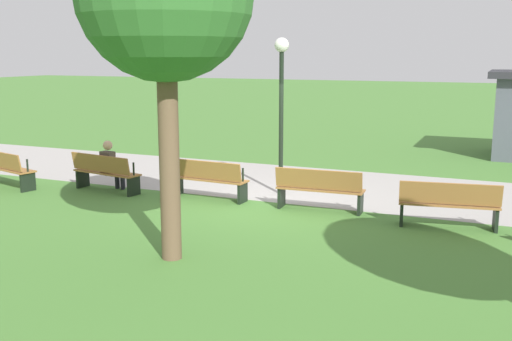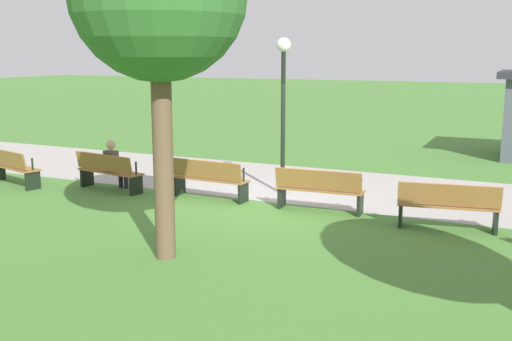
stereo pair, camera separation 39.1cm
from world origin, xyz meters
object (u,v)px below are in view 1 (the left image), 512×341
object	(u,v)px
bench_0	(5,168)
lamp_post	(281,85)
bench_4	(449,204)
person_seated	(111,164)
bench_2	(208,178)
bench_3	(319,189)
bench_1	(105,172)

from	to	relation	value
bench_0	lamp_post	world-z (taller)	lamp_post
bench_4	person_seated	distance (m)	7.57
bench_0	bench_2	bearing A→B (deg)	23.92
bench_3	person_seated	bearing A→B (deg)	178.54
bench_2	bench_3	distance (m)	2.56
bench_4	bench_3	bearing A→B (deg)	165.05
bench_0	person_seated	bearing A→B (deg)	29.27
bench_3	lamp_post	xyz separation A→B (m)	(-1.28, 1.15, 2.01)
bench_4	bench_1	bearing A→B (deg)	171.01
bench_0	person_seated	distance (m)	2.68
person_seated	bench_2	bearing A→B (deg)	12.13
bench_1	bench_3	size ratio (longest dim) A/B	1.02
bench_0	bench_3	xyz separation A→B (m)	(7.61, 0.79, 0.00)
bench_1	person_seated	xyz separation A→B (m)	(0.09, 0.13, 0.16)
bench_0	bench_1	xyz separation A→B (m)	(2.50, 0.53, 0.00)
bench_2	lamp_post	bearing A→B (deg)	44.89
person_seated	lamp_post	bearing A→B (deg)	27.93
bench_4	lamp_post	distance (m)	4.55
bench_2	lamp_post	size ratio (longest dim) A/B	0.51
bench_2	bench_3	world-z (taller)	same
bench_3	bench_0	bearing A→B (deg)	-177.04
bench_3	person_seated	size ratio (longest dim) A/B	1.50
person_seated	bench_1	bearing A→B (deg)	-114.59
person_seated	bench_3	bearing A→B (deg)	10.53
bench_1	lamp_post	world-z (taller)	lamp_post
bench_3	bench_4	bearing A→B (deg)	-8.96
bench_0	bench_2	size ratio (longest dim) A/B	1.02
bench_3	lamp_post	distance (m)	2.65
bench_0	bench_3	bearing A→B (deg)	20.94
bench_4	lamp_post	size ratio (longest dim) A/B	0.52
bench_3	lamp_post	size ratio (longest dim) A/B	0.51
bench_0	lamp_post	bearing A→B (deg)	32.05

